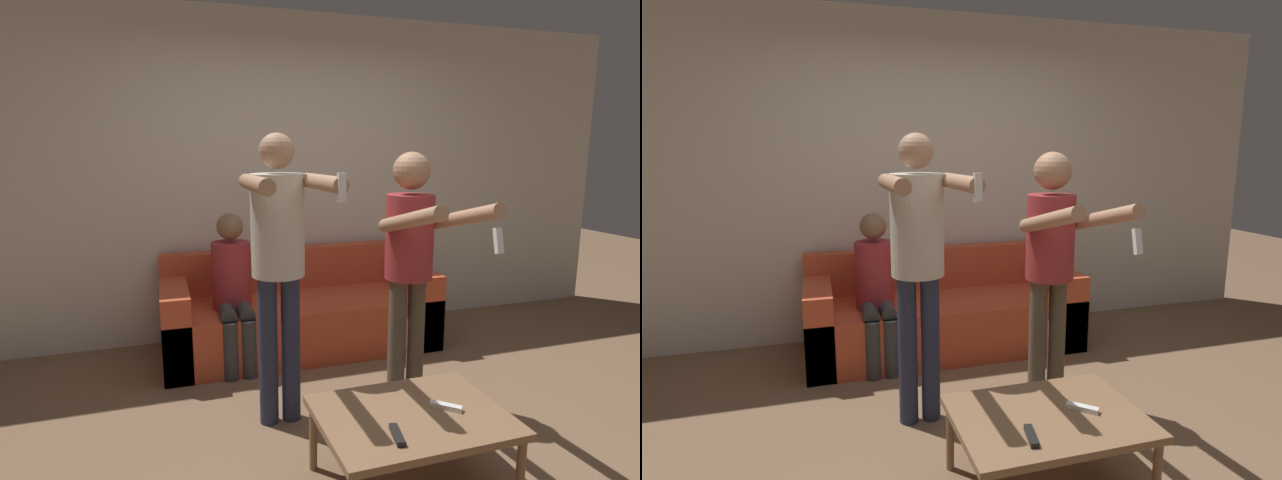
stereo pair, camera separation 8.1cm
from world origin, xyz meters
TOP-DOWN VIEW (x-y plane):
  - ground_plane at (0.00, 0.00)m, footprint 14.00×14.00m
  - wall_back at (0.00, 1.99)m, footprint 6.40×0.06m
  - couch at (-0.04, 1.54)m, footprint 2.14×0.82m
  - person_standing_left at (-0.45, 0.46)m, footprint 0.42×0.73m
  - person_standing_right at (0.38, 0.46)m, footprint 0.41×0.80m
  - person_seated at (-0.59, 1.37)m, footprint 0.28×0.52m
  - coffee_table at (0.00, -0.29)m, footprint 0.87×0.64m
  - remote_near at (-0.15, -0.45)m, footprint 0.07×0.15m
  - remote_far at (0.17, -0.31)m, footprint 0.13×0.13m

SIDE VIEW (x-z plane):
  - ground_plane at x=0.00m, z-range 0.00..0.00m
  - couch at x=-0.04m, z-range -0.11..0.66m
  - coffee_table at x=0.00m, z-range 0.16..0.55m
  - remote_near at x=-0.15m, z-range 0.39..0.41m
  - remote_far at x=0.17m, z-range 0.39..0.41m
  - person_seated at x=-0.59m, z-range 0.05..1.18m
  - person_standing_right at x=0.38m, z-range 0.19..1.77m
  - person_standing_left at x=-0.45m, z-range 0.21..1.90m
  - wall_back at x=0.00m, z-range 0.00..2.70m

